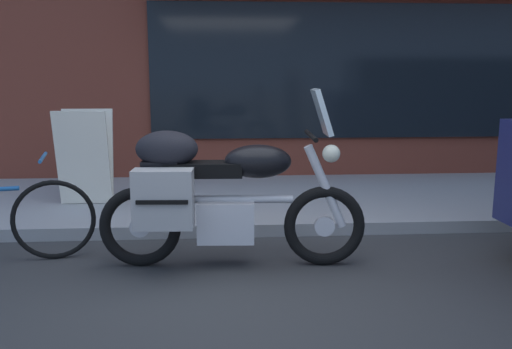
{
  "coord_description": "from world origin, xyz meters",
  "views": [
    {
      "loc": [
        -0.21,
        -3.61,
        1.49
      ],
      "look_at": [
        0.08,
        0.7,
        0.7
      ],
      "focal_mm": 37.77,
      "sensor_mm": 36.0,
      "label": 1
    }
  ],
  "objects": [
    {
      "name": "sandwich_board_sign",
      "position": [
        -1.66,
        2.24,
        0.63
      ],
      "size": [
        0.55,
        0.43,
        1.01
      ],
      "color": "silver",
      "rests_on": "sidewalk_curb"
    },
    {
      "name": "ground_plane",
      "position": [
        0.0,
        0.0,
        0.0
      ],
      "size": [
        80.0,
        80.0,
        0.0
      ],
      "primitive_type": "plane",
      "color": "#353535"
    },
    {
      "name": "touring_motorcycle",
      "position": [
        -0.25,
        0.47,
        0.6
      ],
      "size": [
        2.1,
        0.62,
        1.4
      ],
      "color": "black",
      "rests_on": "ground_plane"
    }
  ]
}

